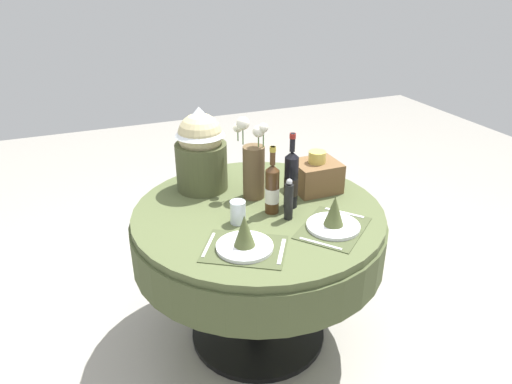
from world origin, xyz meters
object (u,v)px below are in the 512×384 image
flower_vase (253,164)px  pepper_mill (289,200)px  wine_bottle_centre (272,188)px  gift_tub_back_left (201,146)px  place_setting_right (334,219)px  wine_bottle_left (291,179)px  woven_basket_side_right (316,175)px  place_setting_left (245,239)px  tumbler_near_right (238,212)px  dining_table (258,237)px

flower_vase → pepper_mill: 0.30m
wine_bottle_centre → gift_tub_back_left: bearing=121.2°
place_setting_right → wine_bottle_left: bearing=107.9°
wine_bottle_left → woven_basket_side_right: size_ratio=1.64×
place_setting_left → pepper_mill: pepper_mill is taller
tumbler_near_right → pepper_mill: bearing=-12.4°
place_setting_right → flower_vase: size_ratio=1.04×
place_setting_right → gift_tub_back_left: gift_tub_back_left is taller
flower_vase → gift_tub_back_left: gift_tub_back_left is taller
dining_table → pepper_mill: (0.10, -0.13, 0.25)m
place_setting_right → tumbler_near_right: (-0.38, 0.21, 0.01)m
pepper_mill → place_setting_right: bearing=-46.8°
pepper_mill → woven_basket_side_right: woven_basket_side_right is taller
place_setting_left → place_setting_right: (0.43, 0.01, 0.00)m
wine_bottle_centre → pepper_mill: (0.04, -0.09, -0.03)m
place_setting_right → pepper_mill: pepper_mill is taller
wine_bottle_centre → woven_basket_side_right: size_ratio=1.45×
place_setting_left → gift_tub_back_left: size_ratio=0.97×
dining_table → flower_vase: bearing=78.4°
wine_bottle_centre → woven_basket_side_right: (0.31, 0.14, -0.04)m
place_setting_left → wine_bottle_centre: bearing=47.5°
wine_bottle_left → place_setting_left: bearing=-141.1°
dining_table → place_setting_left: (-0.19, -0.30, 0.20)m
dining_table → woven_basket_side_right: size_ratio=5.41×
place_setting_left → flower_vase: size_ratio=1.03×
flower_vase → pepper_mill: bearing=-76.6°
flower_vase → tumbler_near_right: (-0.16, -0.23, -0.12)m
place_setting_left → tumbler_near_right: bearing=77.2°
tumbler_near_right → woven_basket_side_right: bearing=19.7°
dining_table → wine_bottle_centre: (0.05, -0.05, 0.28)m
pepper_mill → gift_tub_back_left: 0.56m
place_setting_right → woven_basket_side_right: bearing=73.1°
place_setting_left → woven_basket_side_right: 0.68m
wine_bottle_centre → gift_tub_back_left: 0.46m
flower_vase → gift_tub_back_left: (-0.21, 0.19, 0.06)m
place_setting_right → pepper_mill: (-0.15, 0.16, 0.05)m
wine_bottle_left → dining_table: bearing=170.4°
dining_table → wine_bottle_left: (0.16, -0.03, 0.30)m
flower_vase → gift_tub_back_left: 0.29m
place_setting_right → flower_vase: bearing=116.2°
woven_basket_side_right → wine_bottle_left: bearing=-149.4°
wine_bottle_left → gift_tub_back_left: (-0.34, 0.36, 0.09)m
flower_vase → wine_bottle_left: flower_vase is taller
gift_tub_back_left → woven_basket_side_right: (0.54, -0.24, -0.15)m
dining_table → tumbler_near_right: tumbler_near_right is taller
dining_table → place_setting_left: 0.41m
place_setting_right → wine_bottle_left: (-0.09, 0.27, 0.10)m
flower_vase → gift_tub_back_left: bearing=137.5°
flower_vase → wine_bottle_left: bearing=-52.9°
woven_basket_side_right → gift_tub_back_left: bearing=155.8°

